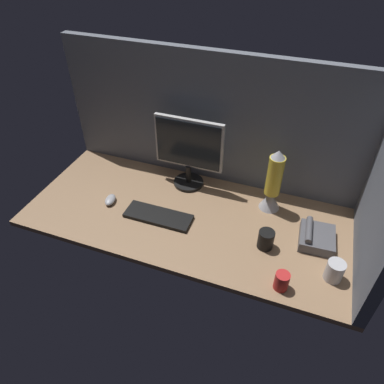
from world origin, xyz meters
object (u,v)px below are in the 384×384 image
Objects in this scene: mug_red_plastic at (282,281)px; mug_steel at (335,271)px; keyboard at (158,216)px; mug_black_travel at (266,239)px; desk_phone at (316,237)px; lava_lamp at (273,185)px; monitor at (189,150)px; mouse at (110,200)px.

mug_steel reaches higher than mug_red_plastic.
keyboard is at bearing 162.24° from mug_red_plastic.
mug_black_travel is 26.29cm from desk_phone.
lava_lamp is at bearing 145.93° from desk_phone.
keyboard is at bearing 179.33° from mug_black_travel.
mug_red_plastic is (64.96, -56.78, -19.29)cm from monitor.
desk_phone reaches higher than keyboard.
mug_black_travel is 24.46cm from mug_red_plastic.
lava_lamp is (-14.77, 51.76, 11.28)cm from mug_red_plastic.
mug_black_travel is 0.50× the size of desk_phone.
mug_red_plastic reaches higher than keyboard.
keyboard is at bearing -151.94° from lava_lamp.
mug_red_plastic is 55.00cm from lava_lamp.
mug_steel is at bearing -46.69° from lava_lamp.
monitor is at bearing 146.82° from mug_black_travel.
mug_red_plastic is at bearing -74.07° from lava_lamp.
lava_lamp reaches higher than mug_red_plastic.
mug_black_travel reaches higher than mug_red_plastic.
lava_lamp reaches higher than mug_black_travel.
mug_black_travel reaches higher than desk_phone.
lava_lamp is at bearing 105.93° from mug_red_plastic.
mouse reaches higher than keyboard.
monitor is at bearing 163.25° from desk_phone.
monitor is at bearing 153.29° from mug_steel.
lava_lamp is 34.79cm from desk_phone.
keyboard is 58.73cm from mug_black_travel.
mug_black_travel is 0.97× the size of mug_steel.
desk_phone is (-9.41, 20.31, -1.95)cm from mug_steel.
lava_lamp reaches higher than mouse.
monitor is 4.33× the size of mug_black_travel.
keyboard is 31.10cm from mouse.
desk_phone is at bearing 7.50° from keyboard.
mug_steel reaches higher than mug_black_travel.
mug_steel is at bearing 31.72° from mug_red_plastic.
lava_lamp reaches higher than desk_phone.
mug_red_plastic is at bearing -148.28° from mug_steel.
mug_steel is at bearing -17.77° from mouse.
mug_steel is at bearing -26.71° from monitor.
desk_phone is at bearing -7.93° from mouse.
mug_steel is (91.37, -9.10, 4.14)cm from keyboard.
mug_steel is 0.27× the size of lava_lamp.
mug_black_travel is 33.84cm from mug_steel.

